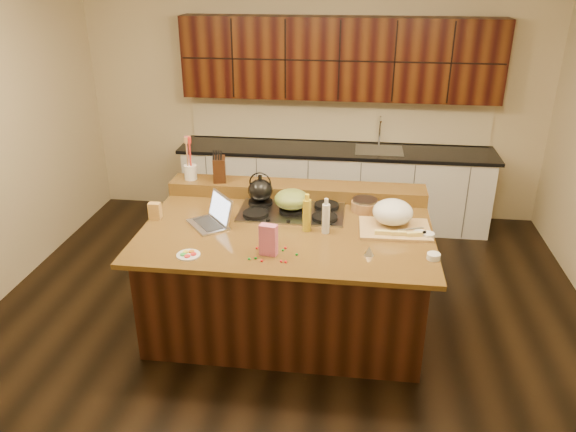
# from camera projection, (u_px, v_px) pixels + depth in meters

# --- Properties ---
(room) EXTENTS (5.52, 5.02, 2.72)m
(room) POSITION_uv_depth(u_px,v_px,m) (287.00, 179.00, 4.50)
(room) COLOR black
(room) RESTS_ON ground
(island) EXTENTS (2.40, 1.60, 0.92)m
(island) POSITION_uv_depth(u_px,v_px,m) (287.00, 275.00, 4.86)
(island) COLOR black
(island) RESTS_ON ground
(back_ledge) EXTENTS (2.40, 0.30, 0.12)m
(back_ledge) POSITION_uv_depth(u_px,v_px,m) (297.00, 190.00, 5.28)
(back_ledge) COLOR black
(back_ledge) RESTS_ON island
(cooktop) EXTENTS (0.92, 0.52, 0.05)m
(cooktop) POSITION_uv_depth(u_px,v_px,m) (292.00, 211.00, 4.94)
(cooktop) COLOR gray
(cooktop) RESTS_ON island
(back_counter) EXTENTS (3.70, 0.66, 2.40)m
(back_counter) POSITION_uv_depth(u_px,v_px,m) (337.00, 144.00, 6.63)
(back_counter) COLOR silver
(back_counter) RESTS_ON ground
(kettle) EXTENTS (0.24, 0.24, 0.20)m
(kettle) POSITION_uv_depth(u_px,v_px,m) (260.00, 190.00, 5.04)
(kettle) COLOR black
(kettle) RESTS_ON cooktop
(green_bowl) EXTENTS (0.40, 0.40, 0.17)m
(green_bowl) POSITION_uv_depth(u_px,v_px,m) (292.00, 199.00, 4.89)
(green_bowl) COLOR olive
(green_bowl) RESTS_ON cooktop
(laptop) EXTENTS (0.44, 0.46, 0.25)m
(laptop) POSITION_uv_depth(u_px,v_px,m) (214.00, 217.00, 4.70)
(laptop) COLOR #B7B7BC
(laptop) RESTS_ON island
(oil_bottle) EXTENTS (0.08, 0.08, 0.27)m
(oil_bottle) POSITION_uv_depth(u_px,v_px,m) (307.00, 215.00, 4.57)
(oil_bottle) COLOR gold
(oil_bottle) RESTS_ON island
(vinegar_bottle) EXTENTS (0.08, 0.08, 0.25)m
(vinegar_bottle) POSITION_uv_depth(u_px,v_px,m) (326.00, 219.00, 4.53)
(vinegar_bottle) COLOR silver
(vinegar_bottle) RESTS_ON island
(wooden_tray) EXTENTS (0.59, 0.47, 0.23)m
(wooden_tray) POSITION_uv_depth(u_px,v_px,m) (393.00, 216.00, 4.63)
(wooden_tray) COLOR tan
(wooden_tray) RESTS_ON island
(ramekin_a) EXTENTS (0.13, 0.13, 0.04)m
(ramekin_a) POSITION_uv_depth(u_px,v_px,m) (434.00, 256.00, 4.16)
(ramekin_a) COLOR white
(ramekin_a) RESTS_ON island
(ramekin_b) EXTENTS (0.10, 0.10, 0.04)m
(ramekin_b) POSITION_uv_depth(u_px,v_px,m) (420.00, 234.00, 4.50)
(ramekin_b) COLOR white
(ramekin_b) RESTS_ON island
(ramekin_c) EXTENTS (0.11, 0.11, 0.04)m
(ramekin_c) POSITION_uv_depth(u_px,v_px,m) (428.00, 236.00, 4.48)
(ramekin_c) COLOR white
(ramekin_c) RESTS_ON island
(strainer_bowl) EXTENTS (0.28, 0.28, 0.09)m
(strainer_bowl) POSITION_uv_depth(u_px,v_px,m) (365.00, 206.00, 4.97)
(strainer_bowl) COLOR #996B3F
(strainer_bowl) RESTS_ON island
(kitchen_timer) EXTENTS (0.09, 0.09, 0.07)m
(kitchen_timer) POSITION_uv_depth(u_px,v_px,m) (369.00, 251.00, 4.22)
(kitchen_timer) COLOR silver
(kitchen_timer) RESTS_ON island
(pink_bag) EXTENTS (0.14, 0.09, 0.24)m
(pink_bag) POSITION_uv_depth(u_px,v_px,m) (268.00, 240.00, 4.19)
(pink_bag) COLOR #CD6084
(pink_bag) RESTS_ON island
(candy_plate) EXTENTS (0.19, 0.19, 0.01)m
(candy_plate) POSITION_uv_depth(u_px,v_px,m) (188.00, 255.00, 4.22)
(candy_plate) COLOR white
(candy_plate) RESTS_ON island
(package_box) EXTENTS (0.10, 0.07, 0.14)m
(package_box) POSITION_uv_depth(u_px,v_px,m) (155.00, 211.00, 4.81)
(package_box) COLOR #C69345
(package_box) RESTS_ON island
(utensil_crock) EXTENTS (0.12, 0.12, 0.14)m
(utensil_crock) POSITION_uv_depth(u_px,v_px,m) (191.00, 172.00, 5.35)
(utensil_crock) COLOR white
(utensil_crock) RESTS_ON back_ledge
(knife_block) EXTENTS (0.15, 0.20, 0.23)m
(knife_block) POSITION_uv_depth(u_px,v_px,m) (219.00, 169.00, 5.30)
(knife_block) COLOR black
(knife_block) RESTS_ON back_ledge
(gumdrop_0) EXTENTS (0.02, 0.02, 0.02)m
(gumdrop_0) POSITION_uv_depth(u_px,v_px,m) (270.00, 255.00, 4.21)
(gumdrop_0) COLOR red
(gumdrop_0) RESTS_ON island
(gumdrop_1) EXTENTS (0.02, 0.02, 0.02)m
(gumdrop_1) POSITION_uv_depth(u_px,v_px,m) (256.00, 258.00, 4.17)
(gumdrop_1) COLOR #198C26
(gumdrop_1) RESTS_ON island
(gumdrop_2) EXTENTS (0.02, 0.02, 0.02)m
(gumdrop_2) POSITION_uv_depth(u_px,v_px,m) (256.00, 257.00, 4.18)
(gumdrop_2) COLOR red
(gumdrop_2) RESTS_ON island
(gumdrop_3) EXTENTS (0.02, 0.02, 0.02)m
(gumdrop_3) POSITION_uv_depth(u_px,v_px,m) (267.00, 250.00, 4.28)
(gumdrop_3) COLOR #198C26
(gumdrop_3) RESTS_ON island
(gumdrop_4) EXTENTS (0.02, 0.02, 0.02)m
(gumdrop_4) POSITION_uv_depth(u_px,v_px,m) (257.00, 248.00, 4.31)
(gumdrop_4) COLOR red
(gumdrop_4) RESTS_ON island
(gumdrop_5) EXTENTS (0.02, 0.02, 0.02)m
(gumdrop_5) POSITION_uv_depth(u_px,v_px,m) (283.00, 250.00, 4.28)
(gumdrop_5) COLOR #198C26
(gumdrop_5) RESTS_ON island
(gumdrop_6) EXTENTS (0.02, 0.02, 0.02)m
(gumdrop_6) POSITION_uv_depth(u_px,v_px,m) (286.00, 262.00, 4.11)
(gumdrop_6) COLOR red
(gumdrop_6) RESTS_ON island
(gumdrop_7) EXTENTS (0.02, 0.02, 0.02)m
(gumdrop_7) POSITION_uv_depth(u_px,v_px,m) (297.00, 254.00, 4.22)
(gumdrop_7) COLOR #198C26
(gumdrop_7) RESTS_ON island
(gumdrop_8) EXTENTS (0.02, 0.02, 0.02)m
(gumdrop_8) POSITION_uv_depth(u_px,v_px,m) (262.00, 261.00, 4.13)
(gumdrop_8) COLOR red
(gumdrop_8) RESTS_ON island
(gumdrop_9) EXTENTS (0.02, 0.02, 0.02)m
(gumdrop_9) POSITION_uv_depth(u_px,v_px,m) (267.00, 248.00, 4.32)
(gumdrop_9) COLOR #198C26
(gumdrop_9) RESTS_ON island
(gumdrop_10) EXTENTS (0.02, 0.02, 0.02)m
(gumdrop_10) POSITION_uv_depth(u_px,v_px,m) (285.00, 248.00, 4.32)
(gumdrop_10) COLOR red
(gumdrop_10) RESTS_ON island
(gumdrop_11) EXTENTS (0.02, 0.02, 0.02)m
(gumdrop_11) POSITION_uv_depth(u_px,v_px,m) (249.00, 259.00, 4.16)
(gumdrop_11) COLOR #198C26
(gumdrop_11) RESTS_ON island
(gumdrop_12) EXTENTS (0.02, 0.02, 0.02)m
(gumdrop_12) POSITION_uv_depth(u_px,v_px,m) (281.00, 261.00, 4.12)
(gumdrop_12) COLOR red
(gumdrop_12) RESTS_ON island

